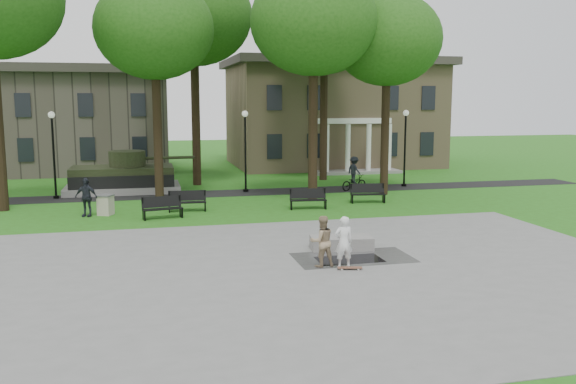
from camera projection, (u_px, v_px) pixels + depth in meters
name	position (u px, v px, depth m)	size (l,w,h in m)	color
ground	(285.00, 238.00, 23.78)	(120.00, 120.00, 0.00)	#265C15
plaza	(322.00, 273.00, 18.97)	(22.00, 16.00, 0.02)	gray
footpath	(238.00, 193.00, 35.32)	(44.00, 2.60, 0.01)	black
building_right	(331.00, 112.00, 50.43)	(17.00, 12.00, 8.60)	#9E8460
building_left	(65.00, 123.00, 46.19)	(15.00, 10.00, 7.20)	#4C443D
tree_1	(154.00, 29.00, 31.50)	(6.20, 6.20, 11.63)	black
tree_2	(314.00, 22.00, 31.36)	(6.60, 6.60, 12.16)	black
tree_3	(387.00, 40.00, 33.47)	(6.00, 6.00, 11.19)	black
tree_4	(193.00, 16.00, 37.15)	(7.20, 7.20, 13.50)	black
tree_5	(324.00, 33.00, 39.70)	(6.40, 6.40, 12.44)	black
lamp_left	(53.00, 148.00, 32.88)	(0.36, 0.36, 4.73)	black
lamp_mid	(245.00, 144.00, 35.30)	(0.36, 0.36, 4.73)	black
lamp_right	(405.00, 142.00, 37.61)	(0.36, 0.36, 4.73)	black
tank_monument	(123.00, 177.00, 35.62)	(7.45, 3.40, 2.40)	gray
puddle	(350.00, 259.00, 20.48)	(2.20, 1.20, 0.00)	black
concrete_block	(341.00, 243.00, 21.93)	(2.20, 1.00, 0.45)	gray
skateboard	(350.00, 268.00, 19.26)	(0.78, 0.20, 0.07)	brown
skateboarder	(344.00, 242.00, 19.39)	(0.61, 0.40, 1.67)	white
friend_watching	(322.00, 241.00, 19.52)	(0.81, 0.63, 1.66)	#998263
pedestrian_walker	(86.00, 197.00, 28.04)	(1.06, 0.44, 1.80)	#21252D
cyclist	(354.00, 177.00, 36.17)	(1.91, 1.25, 2.03)	black
park_bench_0	(163.00, 207.00, 27.64)	(1.85, 0.86, 1.00)	black
park_bench_1	(187.00, 201.00, 29.41)	(1.82, 0.63, 1.00)	black
park_bench_2	(308.00, 198.00, 30.06)	(1.84, 0.74, 1.00)	black
park_bench_3	(367.00, 193.00, 31.90)	(1.85, 0.79, 1.00)	black
trash_bin	(106.00, 205.00, 28.46)	(0.88, 0.88, 0.96)	#BAB199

